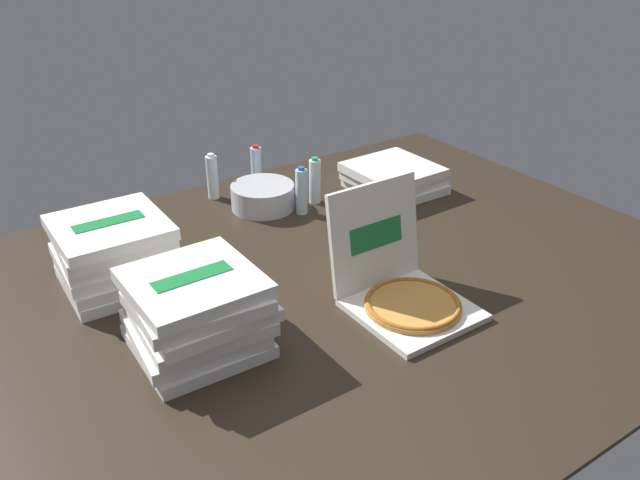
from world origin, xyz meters
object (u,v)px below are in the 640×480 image
object	(u,v)px
pizza_stack_center_near	(114,252)
water_bottle_1	(256,168)
pizza_stack_right_near	(394,178)
open_pizza_box	(402,286)
ice_bucket	(263,196)
water_bottle_0	(212,177)
water_bottle_3	(302,191)
water_bottle_2	(315,181)
pizza_stack_right_mid	(197,312)

from	to	relation	value
pizza_stack_center_near	water_bottle_1	distance (m)	1.08
pizza_stack_center_near	water_bottle_1	size ratio (longest dim) A/B	1.91
pizza_stack_right_near	open_pizza_box	bearing A→B (deg)	-128.80
water_bottle_1	ice_bucket	bearing A→B (deg)	-113.08
ice_bucket	water_bottle_0	world-z (taller)	water_bottle_0
water_bottle_1	water_bottle_3	size ratio (longest dim) A/B	1.00
water_bottle_0	water_bottle_2	world-z (taller)	same
ice_bucket	water_bottle_2	xyz separation A→B (m)	(0.25, -0.09, 0.05)
water_bottle_3	open_pizza_box	bearing A→B (deg)	-98.60
open_pizza_box	pizza_stack_center_near	bearing A→B (deg)	137.18
pizza_stack_right_near	water_bottle_0	size ratio (longest dim) A/B	1.84
pizza_stack_right_mid	open_pizza_box	bearing A→B (deg)	-15.23
ice_bucket	water_bottle_3	distance (m)	0.21
open_pizza_box	pizza_stack_right_mid	world-z (taller)	open_pizza_box
pizza_stack_right_mid	ice_bucket	xyz separation A→B (m)	(0.76, 0.86, -0.08)
pizza_stack_right_near	ice_bucket	size ratio (longest dim) A/B	1.40
water_bottle_0	water_bottle_3	xyz separation A→B (m)	(0.28, -0.41, 0.00)
pizza_stack_center_near	water_bottle_2	xyz separation A→B (m)	(1.10, 0.20, -0.02)
open_pizza_box	pizza_stack_right_near	size ratio (longest dim) A/B	1.11
pizza_stack_right_near	water_bottle_1	bearing A→B (deg)	143.39
ice_bucket	water_bottle_2	bearing A→B (deg)	-19.89
water_bottle_2	water_bottle_1	bearing A→B (deg)	115.25
ice_bucket	water_bottle_1	size ratio (longest dim) A/B	1.31
water_bottle_0	water_bottle_1	world-z (taller)	same
pizza_stack_center_near	pizza_stack_right_near	distance (m)	1.54
water_bottle_2	water_bottle_3	distance (m)	0.14
open_pizza_box	water_bottle_2	xyz separation A→B (m)	(0.26, 0.98, 0.03)
ice_bucket	pizza_stack_center_near	bearing A→B (deg)	-161.14
pizza_stack_right_mid	water_bottle_2	distance (m)	1.27
ice_bucket	water_bottle_0	bearing A→B (deg)	120.86
pizza_stack_right_near	water_bottle_2	distance (m)	0.45
ice_bucket	water_bottle_3	size ratio (longest dim) A/B	1.31
water_bottle_2	pizza_stack_right_near	bearing A→B (deg)	-14.26
open_pizza_box	water_bottle_0	xyz separation A→B (m)	(-0.14, 1.32, 0.03)
water_bottle_3	water_bottle_0	bearing A→B (deg)	124.08
open_pizza_box	water_bottle_2	distance (m)	1.01
pizza_stack_center_near	water_bottle_3	size ratio (longest dim) A/B	1.91
ice_bucket	open_pizza_box	bearing A→B (deg)	-90.46
water_bottle_3	ice_bucket	bearing A→B (deg)	128.65
ice_bucket	water_bottle_1	world-z (taller)	water_bottle_1
pizza_stack_right_mid	water_bottle_1	bearing A→B (deg)	52.00
pizza_stack_right_near	water_bottle_1	xyz separation A→B (m)	(-0.59, 0.44, 0.05)
pizza_stack_center_near	water_bottle_3	bearing A→B (deg)	7.52
ice_bucket	pizza_stack_right_mid	bearing A→B (deg)	-131.27
ice_bucket	water_bottle_1	xyz separation A→B (m)	(0.10, 0.23, 0.05)
water_bottle_0	water_bottle_2	size ratio (longest dim) A/B	1.00
pizza_stack_right_mid	water_bottle_3	xyz separation A→B (m)	(0.89, 0.70, -0.02)
pizza_stack_right_near	water_bottle_2	bearing A→B (deg)	165.74
ice_bucket	water_bottle_0	distance (m)	0.30
pizza_stack_center_near	water_bottle_0	size ratio (longest dim) A/B	1.91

